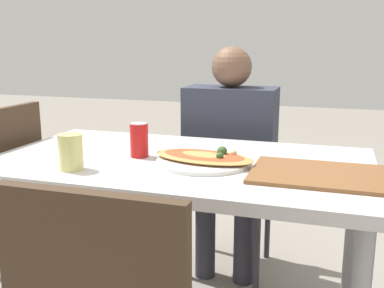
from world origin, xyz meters
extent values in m
cube|color=silver|center=(0.00, 0.00, 0.72)|extent=(1.35, 0.76, 0.04)
cylinder|color=#99999E|center=(-0.62, 0.33, 0.35)|extent=(0.05, 0.05, 0.70)
cylinder|color=#99999E|center=(0.62, 0.33, 0.35)|extent=(0.05, 0.05, 0.70)
cube|color=#3F2D1E|center=(0.05, 0.64, 0.44)|extent=(0.40, 0.40, 0.04)
cube|color=#3F2D1E|center=(0.05, 0.83, 0.68)|extent=(0.38, 0.03, 0.44)
cylinder|color=#38383D|center=(0.22, 0.47, 0.21)|extent=(0.03, 0.03, 0.42)
cylinder|color=#38383D|center=(-0.12, 0.47, 0.21)|extent=(0.03, 0.03, 0.42)
cylinder|color=#38383D|center=(0.22, 0.81, 0.21)|extent=(0.03, 0.03, 0.42)
cylinder|color=#38383D|center=(-0.12, 0.81, 0.21)|extent=(0.03, 0.03, 0.42)
cube|color=#3F2D1E|center=(-0.75, 0.02, 0.68)|extent=(0.03, 0.38, 0.44)
cylinder|color=#38383D|center=(-0.76, 0.19, 0.21)|extent=(0.03, 0.03, 0.42)
cylinder|color=#2D2D38|center=(0.14, 0.52, 0.23)|extent=(0.10, 0.10, 0.46)
cylinder|color=#2D2D38|center=(-0.05, 0.52, 0.23)|extent=(0.10, 0.10, 0.46)
cube|color=#333847|center=(0.05, 0.61, 0.70)|extent=(0.43, 0.22, 0.49)
sphere|color=brown|center=(0.05, 0.61, 1.04)|extent=(0.19, 0.19, 0.19)
cylinder|color=white|center=(0.10, -0.04, 0.75)|extent=(0.33, 0.33, 0.01)
ellipsoid|color=tan|center=(0.10, -0.04, 0.77)|extent=(0.39, 0.24, 0.02)
ellipsoid|color=#C14C28|center=(0.10, -0.04, 0.77)|extent=(0.32, 0.19, 0.01)
sphere|color=beige|center=(0.20, 0.00, 0.78)|extent=(0.02, 0.02, 0.02)
sphere|color=#335928|center=(0.17, -0.07, 0.78)|extent=(0.03, 0.03, 0.03)
sphere|color=#335928|center=(0.16, -0.01, 0.79)|extent=(0.04, 0.04, 0.04)
cylinder|color=red|center=(-0.15, -0.02, 0.81)|extent=(0.07, 0.07, 0.12)
cylinder|color=silver|center=(-0.15, -0.02, 0.87)|extent=(0.06, 0.06, 0.00)
cylinder|color=#E0DB7F|center=(-0.29, -0.24, 0.80)|extent=(0.08, 0.08, 0.12)
cube|color=brown|center=(0.51, -0.07, 0.75)|extent=(0.47, 0.31, 0.01)
camera|label=1|loc=(0.52, -1.48, 1.15)|focal=42.00mm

